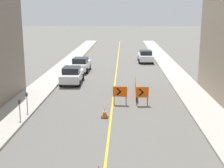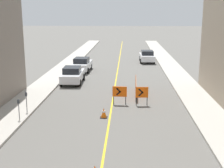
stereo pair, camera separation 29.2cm
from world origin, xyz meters
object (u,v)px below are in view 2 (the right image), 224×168
at_px(arrow_barricade_secondary, 142,93).
at_px(parked_car_curb_mid, 82,64).
at_px(arrow_barricade_primary, 120,92).
at_px(parked_car_curb_near, 73,75).
at_px(parked_car_curb_far, 147,56).
at_px(parking_meter_far_curb, 26,98).
at_px(parking_meter_near_curb, 19,105).
at_px(traffic_cone_third, 104,113).

distance_m(arrow_barricade_secondary, parked_car_curb_mid, 14.34).
xyz_separation_m(arrow_barricade_primary, parked_car_curb_near, (-4.64, 6.83, -0.13)).
relative_size(parked_car_curb_near, parked_car_curb_mid, 0.99).
height_order(parked_car_curb_far, parking_meter_far_curb, parked_car_curb_far).
bearing_deg(arrow_barricade_secondary, parking_meter_near_curb, -157.80).
bearing_deg(traffic_cone_third, parked_car_curb_near, 110.65).
xyz_separation_m(parked_car_curb_near, parked_car_curb_far, (7.85, 12.93, 0.00)).
bearing_deg(parking_meter_far_curb, arrow_barricade_secondary, 16.32).
relative_size(arrow_barricade_primary, parked_car_curb_near, 0.31).
bearing_deg(parked_car_curb_near, parked_car_curb_mid, 88.27).
xyz_separation_m(arrow_barricade_secondary, parked_car_curb_far, (1.60, 19.92, -0.13)).
bearing_deg(parked_car_curb_far, parking_meter_far_curb, -114.23).
bearing_deg(parked_car_curb_mid, parked_car_curb_near, -87.78).
height_order(parked_car_curb_near, parking_meter_far_curb, parked_car_curb_near).
height_order(arrow_barricade_secondary, parked_car_curb_mid, parked_car_curb_mid).
bearing_deg(parking_meter_near_curb, parked_car_curb_far, 68.50).
distance_m(traffic_cone_third, parking_meter_near_curb, 5.32).
relative_size(arrow_barricade_primary, parked_car_curb_far, 0.31).
bearing_deg(parked_car_curb_far, arrow_barricade_secondary, -96.02).
height_order(arrow_barricade_primary, parked_car_curb_near, parked_car_curb_near).
bearing_deg(traffic_cone_third, arrow_barricade_secondary, 47.68).
distance_m(parked_car_curb_mid, parked_car_curb_far, 10.48).
bearing_deg(parking_meter_far_curb, traffic_cone_third, -5.97).
bearing_deg(arrow_barricade_primary, parking_meter_near_curb, -143.08).
xyz_separation_m(parked_car_curb_mid, parked_car_curb_far, (7.81, 6.99, 0.00)).
height_order(traffic_cone_third, arrow_barricade_secondary, arrow_barricade_secondary).
xyz_separation_m(parked_car_curb_mid, parking_meter_far_curb, (-1.52, -15.20, 0.31)).
xyz_separation_m(parked_car_curb_far, parking_meter_near_curb, (-9.34, -23.69, 0.26)).
distance_m(parked_car_curb_mid, parking_meter_far_curb, 15.28).
bearing_deg(arrow_barricade_primary, parked_car_curb_mid, 114.04).
distance_m(arrow_barricade_secondary, parked_car_curb_far, 19.99).
xyz_separation_m(parked_car_curb_near, parking_meter_far_curb, (-1.48, -9.26, 0.31)).
distance_m(parked_car_curb_near, parking_meter_near_curb, 10.87).
distance_m(traffic_cone_third, parking_meter_far_curb, 5.26).
bearing_deg(arrow_barricade_secondary, parking_meter_far_curb, -167.48).
relative_size(arrow_barricade_secondary, parked_car_curb_mid, 0.31).
bearing_deg(parking_meter_far_curb, parked_car_curb_near, 80.89).
relative_size(parking_meter_near_curb, parking_meter_far_curb, 0.95).
bearing_deg(parking_meter_far_curb, parking_meter_near_curb, -90.00).
height_order(traffic_cone_third, parking_meter_near_curb, parking_meter_near_curb).
bearing_deg(parking_meter_near_curb, arrow_barricade_secondary, 26.00).
bearing_deg(arrow_barricade_secondary, parked_car_curb_near, 127.98).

